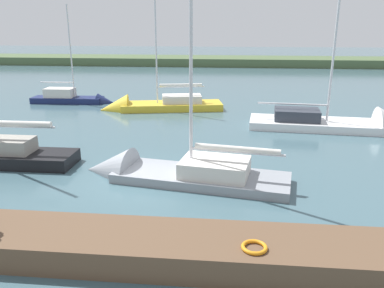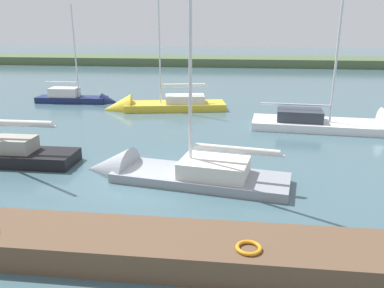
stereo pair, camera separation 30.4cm
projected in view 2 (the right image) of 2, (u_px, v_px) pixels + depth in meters
ground_plane at (141, 181)px, 15.69m from camera, size 200.00×200.00×0.00m
far_shoreline at (214, 65)px, 60.88m from camera, size 180.00×8.00×2.40m
dock_pier at (93, 243)px, 10.52m from camera, size 24.17×2.06×0.77m
life_ring_buoy at (249, 248)px, 9.53m from camera, size 0.66×0.66×0.10m
sailboat_outer_mooring at (155, 108)px, 28.82m from camera, size 9.28×3.91×9.76m
sailboat_inner_slip at (356, 128)px, 23.10m from camera, size 10.10×3.58×10.56m
sailboat_near_dock at (80, 100)px, 31.46m from camera, size 6.76×1.68×8.33m
sailboat_mid_channel at (163, 174)px, 16.01m from camera, size 8.88×3.67×10.98m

